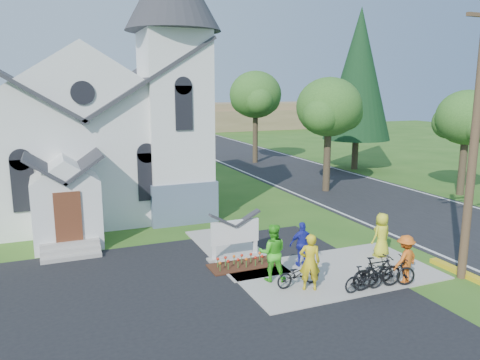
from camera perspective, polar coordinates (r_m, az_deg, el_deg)
name	(u,v)px	position (r m, az deg, el deg)	size (l,w,h in m)	color
ground	(305,285)	(15.98, 7.88, -12.59)	(120.00, 120.00, 0.00)	#2D5B1A
road	(321,180)	(33.27, 9.81, -0.04)	(8.00, 90.00, 0.02)	black
sidewalk	(335,272)	(17.11, 11.45, -10.98)	(7.00, 4.00, 0.05)	#A69F96
church	(89,111)	(25.16, -17.96, 8.01)	(12.35, 12.00, 13.00)	white
church_sign	(235,232)	(17.81, -0.62, -6.41)	(2.20, 0.40, 1.70)	#A69F96
flower_bed	(244,265)	(17.36, 0.51, -10.37)	(2.60, 1.10, 0.07)	#391D0F
utility_pole	(478,120)	(16.99, 27.02, 6.57)	(3.45, 0.28, 10.00)	#4B3925
tree_road_near	(329,108)	(29.34, 10.78, 8.66)	(4.00, 4.00, 7.05)	#382C1E
tree_road_mid	(256,95)	(40.12, 1.91, 10.31)	(4.40, 4.40, 7.80)	#382C1E
tree_road_far	(467,118)	(30.90, 25.94, 6.79)	(3.60, 3.60, 6.30)	#382C1E
conifer	(359,75)	(37.96, 14.28, 12.35)	(5.20, 5.20, 12.40)	#382C1E
distant_hills	(128,117)	(69.88, -13.54, 7.45)	(61.00, 10.00, 5.60)	olive
cyclist_0	(310,262)	(15.23, 8.51, -9.85)	(0.68, 0.44, 1.86)	gold
bike_0	(298,274)	(15.63, 7.13, -11.25)	(0.56, 1.61, 0.85)	black
cyclist_1	(272,252)	(15.79, 3.97, -8.80)	(0.95, 0.74, 1.95)	green
bike_1	(364,278)	(15.64, 14.92, -11.47)	(0.41, 1.47, 0.88)	black
cyclist_2	(302,244)	(17.17, 7.62, -7.75)	(0.96, 0.40, 1.64)	#2128A6
bike_2	(373,272)	(16.30, 15.90, -10.70)	(0.54, 1.56, 0.82)	black
cyclist_3	(405,259)	(16.55, 19.49, -9.08)	(1.05, 0.61, 1.63)	orange
bike_3	(377,272)	(15.89, 16.39, -10.75)	(0.52, 1.84, 1.10)	black
cyclist_4	(382,235)	(18.72, 16.88, -6.42)	(0.84, 0.54, 1.71)	yellow
bike_4	(388,272)	(16.21, 17.56, -10.62)	(0.65, 1.86, 0.98)	black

